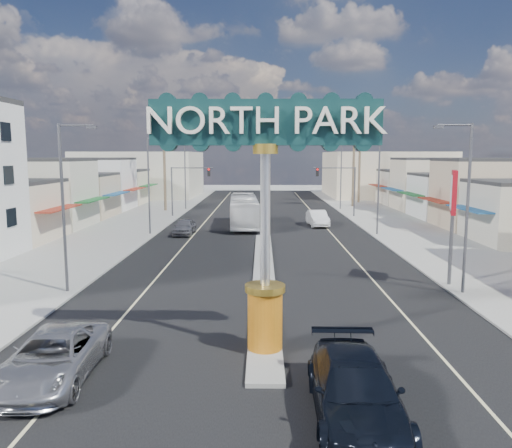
{
  "coord_description": "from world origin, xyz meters",
  "views": [
    {
      "loc": [
        -0.12,
        -15.98,
        7.35
      ],
      "look_at": [
        -0.42,
        9.15,
        3.9
      ],
      "focal_mm": 35.0,
      "sensor_mm": 36.0,
      "label": 1
    }
  ],
  "objects_px": {
    "streetlight_l_mid": "(150,181)",
    "suv_left": "(53,357)",
    "car_parked_right": "(318,218)",
    "bank_pylon_sign": "(453,199)",
    "streetlight_r_far": "(340,173)",
    "suv_right": "(355,390)",
    "streetlight_r_near": "(465,200)",
    "streetlight_r_mid": "(377,181)",
    "streetlight_l_far": "(186,173)",
    "gateway_sign": "(265,195)",
    "traffic_signal_left": "(187,181)",
    "car_parked_left": "(185,227)",
    "city_bus": "(244,211)",
    "streetlight_l_near": "(66,199)",
    "palm_right_mid": "(354,133)",
    "palm_right_far": "(361,123)",
    "palm_left_far": "(163,124)",
    "traffic_signal_right": "(340,182)"
  },
  "relations": [
    {
      "from": "streetlight_l_mid",
      "to": "car_parked_right",
      "type": "distance_m",
      "value": 17.81
    },
    {
      "from": "streetlight_r_near",
      "to": "car_parked_right",
      "type": "bearing_deg",
      "value": 100.19
    },
    {
      "from": "streetlight_l_near",
      "to": "streetlight_r_far",
      "type": "relative_size",
      "value": 1.0
    },
    {
      "from": "gateway_sign",
      "to": "streetlight_l_far",
      "type": "relative_size",
      "value": 1.02
    },
    {
      "from": "suv_right",
      "to": "streetlight_l_mid",
      "type": "bearing_deg",
      "value": 112.79
    },
    {
      "from": "streetlight_r_far",
      "to": "city_bus",
      "type": "distance_m",
      "value": 20.82
    },
    {
      "from": "car_parked_right",
      "to": "suv_right",
      "type": "bearing_deg",
      "value": -99.11
    },
    {
      "from": "bank_pylon_sign",
      "to": "streetlight_r_mid",
      "type": "bearing_deg",
      "value": 108.69
    },
    {
      "from": "car_parked_left",
      "to": "city_bus",
      "type": "relative_size",
      "value": 0.38
    },
    {
      "from": "streetlight_r_far",
      "to": "suv_right",
      "type": "relative_size",
      "value": 1.51
    },
    {
      "from": "streetlight_l_mid",
      "to": "suv_right",
      "type": "height_order",
      "value": "streetlight_l_mid"
    },
    {
      "from": "suv_left",
      "to": "streetlight_r_near",
      "type": "bearing_deg",
      "value": 29.1
    },
    {
      "from": "streetlight_l_mid",
      "to": "suv_left",
      "type": "bearing_deg",
      "value": -83.54
    },
    {
      "from": "streetlight_l_far",
      "to": "bank_pylon_sign",
      "type": "bearing_deg",
      "value": -62.56
    },
    {
      "from": "traffic_signal_left",
      "to": "palm_left_far",
      "type": "height_order",
      "value": "palm_left_far"
    },
    {
      "from": "palm_right_mid",
      "to": "suv_left",
      "type": "xyz_separation_m",
      "value": [
        -19.98,
        -56.44,
        -9.82
      ]
    },
    {
      "from": "palm_right_mid",
      "to": "traffic_signal_left",
      "type": "bearing_deg",
      "value": -151.58
    },
    {
      "from": "streetlight_r_near",
      "to": "suv_left",
      "type": "distance_m",
      "value": 20.75
    },
    {
      "from": "streetlight_r_near",
      "to": "car_parked_left",
      "type": "height_order",
      "value": "streetlight_r_near"
    },
    {
      "from": "suv_left",
      "to": "streetlight_l_near",
      "type": "bearing_deg",
      "value": 106.46
    },
    {
      "from": "car_parked_left",
      "to": "car_parked_right",
      "type": "relative_size",
      "value": 0.89
    },
    {
      "from": "car_parked_left",
      "to": "car_parked_right",
      "type": "distance_m",
      "value": 14.4
    },
    {
      "from": "traffic_signal_left",
      "to": "palm_left_far",
      "type": "distance_m",
      "value": 10.14
    },
    {
      "from": "traffic_signal_left",
      "to": "car_parked_right",
      "type": "relative_size",
      "value": 1.2
    },
    {
      "from": "suv_right",
      "to": "traffic_signal_left",
      "type": "bearing_deg",
      "value": 105.3
    },
    {
      "from": "traffic_signal_right",
      "to": "car_parked_right",
      "type": "height_order",
      "value": "traffic_signal_right"
    },
    {
      "from": "car_parked_left",
      "to": "streetlight_l_far",
      "type": "bearing_deg",
      "value": 99.23
    },
    {
      "from": "traffic_signal_left",
      "to": "palm_right_mid",
      "type": "xyz_separation_m",
      "value": [
        22.18,
        12.01,
        6.33
      ]
    },
    {
      "from": "streetlight_l_mid",
      "to": "traffic_signal_left",
      "type": "bearing_deg",
      "value": 84.9
    },
    {
      "from": "car_parked_right",
      "to": "traffic_signal_right",
      "type": "bearing_deg",
      "value": 61.91
    },
    {
      "from": "streetlight_r_near",
      "to": "streetlight_r_far",
      "type": "height_order",
      "value": "same"
    },
    {
      "from": "car_parked_left",
      "to": "palm_right_far",
      "type": "bearing_deg",
      "value": 56.16
    },
    {
      "from": "streetlight_r_near",
      "to": "streetlight_r_mid",
      "type": "relative_size",
      "value": 1.0
    },
    {
      "from": "gateway_sign",
      "to": "streetlight_l_mid",
      "type": "height_order",
      "value": "gateway_sign"
    },
    {
      "from": "suv_right",
      "to": "bank_pylon_sign",
      "type": "xyz_separation_m",
      "value": [
        8.0,
        14.52,
        4.12
      ]
    },
    {
      "from": "streetlight_r_mid",
      "to": "bank_pylon_sign",
      "type": "relative_size",
      "value": 1.4
    },
    {
      "from": "traffic_signal_right",
      "to": "bank_pylon_sign",
      "type": "xyz_separation_m",
      "value": [
        1.31,
        -32.3,
        0.71
      ]
    },
    {
      "from": "streetlight_r_near",
      "to": "car_parked_left",
      "type": "xyz_separation_m",
      "value": [
        -17.8,
        20.15,
        -4.31
      ]
    },
    {
      "from": "suv_right",
      "to": "bank_pylon_sign",
      "type": "height_order",
      "value": "bank_pylon_sign"
    },
    {
      "from": "traffic_signal_right",
      "to": "car_parked_right",
      "type": "relative_size",
      "value": 1.2
    },
    {
      "from": "gateway_sign",
      "to": "traffic_signal_left",
      "type": "bearing_deg",
      "value": 102.33
    },
    {
      "from": "palm_left_far",
      "to": "palm_right_mid",
      "type": "height_order",
      "value": "palm_left_far"
    },
    {
      "from": "traffic_signal_right",
      "to": "palm_right_far",
      "type": "xyz_separation_m",
      "value": [
        5.82,
        18.01,
        8.11
      ]
    },
    {
      "from": "streetlight_l_far",
      "to": "suv_left",
      "type": "height_order",
      "value": "streetlight_l_far"
    },
    {
      "from": "streetlight_r_mid",
      "to": "streetlight_r_far",
      "type": "height_order",
      "value": "same"
    },
    {
      "from": "palm_right_far",
      "to": "suv_right",
      "type": "bearing_deg",
      "value": -100.92
    },
    {
      "from": "streetlight_l_near",
      "to": "palm_right_mid",
      "type": "height_order",
      "value": "palm_right_mid"
    },
    {
      "from": "streetlight_l_far",
      "to": "streetlight_r_mid",
      "type": "bearing_deg",
      "value": -46.52
    },
    {
      "from": "gateway_sign",
      "to": "car_parked_right",
      "type": "xyz_separation_m",
      "value": [
        5.73,
        34.16,
        -5.1
      ]
    },
    {
      "from": "car_parked_right",
      "to": "bank_pylon_sign",
      "type": "bearing_deg",
      "value": -83.33
    }
  ]
}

